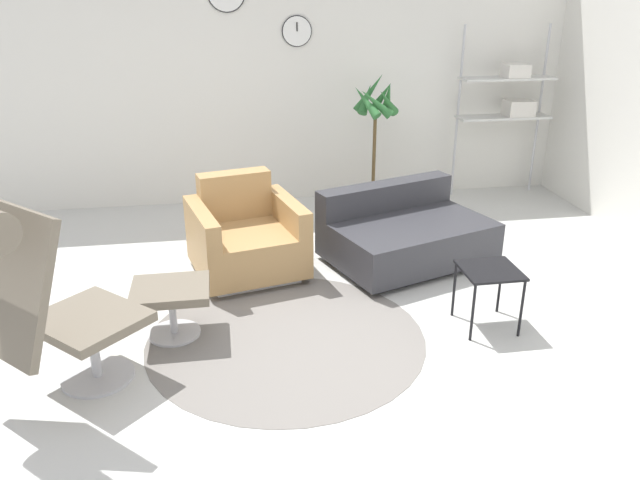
% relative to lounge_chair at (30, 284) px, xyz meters
% --- Properties ---
extents(ground_plane, '(12.00, 12.00, 0.00)m').
position_rel_lounge_chair_xyz_m(ground_plane, '(1.69, 0.58, -0.78)').
color(ground_plane, silver).
extents(wall_back, '(12.00, 0.09, 2.80)m').
position_rel_lounge_chair_xyz_m(wall_back, '(1.69, 3.54, 0.63)').
color(wall_back, silver).
rests_on(wall_back, ground_plane).
extents(round_rug, '(1.91, 1.91, 0.01)m').
position_rel_lounge_chair_xyz_m(round_rug, '(1.42, 0.50, -0.77)').
color(round_rug, slate).
rests_on(round_rug, ground_plane).
extents(lounge_chair, '(1.04, 1.05, 1.30)m').
position_rel_lounge_chair_xyz_m(lounge_chair, '(0.00, 0.00, 0.00)').
color(lounge_chair, '#BCBCC1').
rests_on(lounge_chair, ground_plane).
extents(ottoman, '(0.52, 0.44, 0.37)m').
position_rel_lounge_chair_xyz_m(ottoman, '(0.66, 0.67, -0.49)').
color(ottoman, '#BCBCC1').
rests_on(ottoman, ground_plane).
extents(armchair_red, '(1.02, 1.01, 0.79)m').
position_rel_lounge_chair_xyz_m(armchair_red, '(1.21, 1.62, -0.48)').
color(armchair_red, silver).
rests_on(armchair_red, ground_plane).
extents(couch_low, '(1.56, 1.31, 0.62)m').
position_rel_lounge_chair_xyz_m(couch_low, '(2.58, 1.64, -0.54)').
color(couch_low, black).
rests_on(couch_low, ground_plane).
extents(side_table, '(0.39, 0.39, 0.44)m').
position_rel_lounge_chair_xyz_m(side_table, '(2.83, 0.45, -0.39)').
color(side_table, black).
rests_on(side_table, ground_plane).
extents(potted_plant, '(0.52, 0.49, 1.43)m').
position_rel_lounge_chair_xyz_m(potted_plant, '(2.63, 2.97, 0.03)').
color(potted_plant, brown).
rests_on(potted_plant, ground_plane).
extents(shelf_unit, '(1.02, 0.28, 1.86)m').
position_rel_lounge_chair_xyz_m(shelf_unit, '(4.20, 3.22, 0.35)').
color(shelf_unit, '#BCBCC1').
rests_on(shelf_unit, ground_plane).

